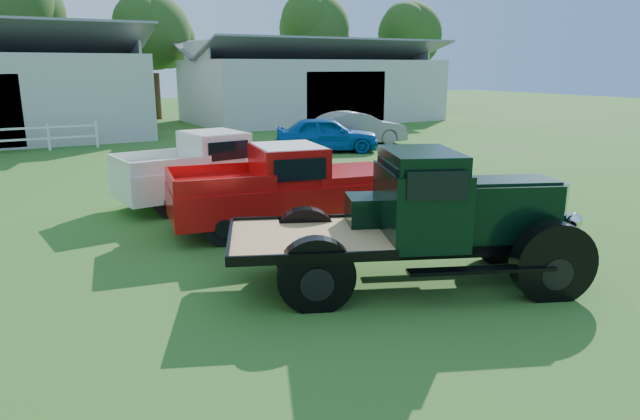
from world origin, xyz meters
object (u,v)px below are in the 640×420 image
red_pickup (284,187)px  white_pickup (211,168)px  vintage_flatbed (412,219)px  misc_car_grey (356,128)px  misc_car_blue (327,134)px

red_pickup → white_pickup: red_pickup is taller
vintage_flatbed → misc_car_grey: vintage_flatbed is taller
red_pickup → misc_car_grey: size_ratio=1.13×
vintage_flatbed → white_pickup: 7.46m
vintage_flatbed → white_pickup: bearing=120.6°
misc_car_blue → misc_car_grey: (2.27, 1.18, 0.02)m
red_pickup → misc_car_blue: bearing=65.2°
vintage_flatbed → white_pickup: (-1.02, 7.38, -0.20)m
vintage_flatbed → misc_car_blue: (6.46, 14.16, -0.39)m
misc_car_blue → misc_car_grey: size_ratio=0.94×
red_pickup → white_pickup: size_ratio=1.03×
white_pickup → misc_car_blue: 10.10m
red_pickup → misc_car_blue: 12.14m
red_pickup → misc_car_blue: (6.86, 10.01, -0.21)m
misc_car_blue → misc_car_grey: bearing=-38.0°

